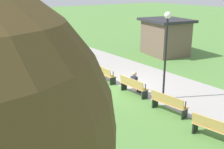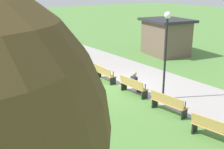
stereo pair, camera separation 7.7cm
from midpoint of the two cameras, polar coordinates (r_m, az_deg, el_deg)
The scene contains 13 objects.
ground_plane at distance 15.22m, azimuth 1.59°, elevation -2.56°, with size 120.00×120.00×0.00m, color #54843D.
path_paving at distance 16.55m, azimuth 7.58°, elevation -1.01°, with size 32.55×4.08×0.01m, color #A39E99.
bench_0 at distance 22.13m, azimuth -15.06°, elevation 4.54°, with size 1.75×0.87×0.89m.
bench_1 at distance 20.06m, azimuth -11.02°, elevation 3.51°, with size 1.74×0.76×0.89m.
bench_2 at distance 18.02m, azimuth -6.53°, elevation 2.12°, with size 1.73×0.65×0.89m.
bench_3 at distance 16.01m, azimuth -1.44°, elevation 0.25°, with size 1.70×0.53×0.89m.
bench_4 at distance 14.06m, azimuth 4.49°, elevation -2.29°, with size 1.70×0.53×0.89m.
bench_5 at distance 12.23m, azimuth 11.62°, elevation -5.75°, with size 1.73×0.65×0.89m.
bench_6 at distance 10.59m, azimuth 20.51°, elevation -10.42°, with size 1.74×0.76×0.89m.
person_seated at distance 14.09m, azimuth 4.96°, elevation -1.55°, with size 0.33×0.53×1.20m.
lamp_post at distance 13.10m, azimuth 11.22°, elevation 6.93°, with size 0.32×0.32×4.18m.
trash_bin at distance 23.40m, azimuth -16.77°, elevation 4.92°, with size 0.41×0.41×0.81m, color black.
kiosk at distance 22.66m, azimuth 11.10°, elevation 7.64°, with size 4.23×3.74×2.83m.
Camera 2 is at (11.37, -8.65, 5.24)m, focal length 44.61 mm.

